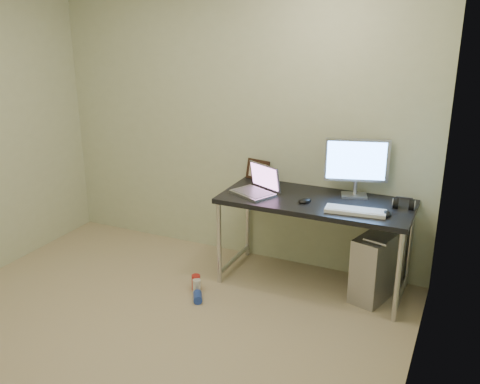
% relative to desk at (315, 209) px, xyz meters
% --- Properties ---
extents(floor, '(3.50, 3.50, 0.00)m').
position_rel_desk_xyz_m(floor, '(-0.85, -1.42, -0.67)').
color(floor, tan).
rests_on(floor, ground).
extents(wall_back, '(3.50, 0.02, 2.50)m').
position_rel_desk_xyz_m(wall_back, '(-0.85, 0.33, 0.58)').
color(wall_back, beige).
rests_on(wall_back, ground).
extents(wall_right, '(0.02, 3.50, 2.50)m').
position_rel_desk_xyz_m(wall_right, '(0.90, -1.42, 0.58)').
color(wall_right, beige).
rests_on(wall_right, ground).
extents(desk, '(1.51, 0.66, 0.75)m').
position_rel_desk_xyz_m(desk, '(0.00, 0.00, 0.00)').
color(desk, black).
rests_on(desk, ground).
extents(tower_computer, '(0.36, 0.55, 0.56)m').
position_rel_desk_xyz_m(tower_computer, '(0.52, 0.03, -0.40)').
color(tower_computer, '#B9B8BE').
rests_on(tower_computer, ground).
extents(cable_a, '(0.01, 0.16, 0.69)m').
position_rel_desk_xyz_m(cable_a, '(0.47, 0.28, -0.27)').
color(cable_a, black).
rests_on(cable_a, ground).
extents(cable_b, '(0.02, 0.11, 0.71)m').
position_rel_desk_xyz_m(cable_b, '(0.56, 0.26, -0.29)').
color(cable_b, black).
rests_on(cable_b, ground).
extents(can_red, '(0.09, 0.09, 0.13)m').
position_rel_desk_xyz_m(can_red, '(-0.83, -0.48, -0.60)').
color(can_red, red).
rests_on(can_red, ground).
extents(can_white, '(0.08, 0.08, 0.12)m').
position_rel_desk_xyz_m(can_white, '(-0.80, -0.54, -0.61)').
color(can_white, silver).
rests_on(can_white, ground).
extents(can_blue, '(0.12, 0.14, 0.07)m').
position_rel_desk_xyz_m(can_blue, '(-0.73, -0.64, -0.63)').
color(can_blue, '#2440B2').
rests_on(can_blue, ground).
extents(laptop, '(0.42, 0.39, 0.23)m').
position_rel_desk_xyz_m(laptop, '(-0.48, -0.05, 0.14)').
color(laptop, '#B3B3BA').
rests_on(laptop, desk).
extents(monitor, '(0.49, 0.20, 0.47)m').
position_rel_desk_xyz_m(monitor, '(0.26, 0.21, 0.36)').
color(monitor, '#B3B3BA').
rests_on(monitor, desk).
extents(keyboard, '(0.45, 0.19, 0.03)m').
position_rel_desk_xyz_m(keyboard, '(0.35, -0.16, 0.10)').
color(keyboard, white).
rests_on(keyboard, desk).
extents(mouse_right, '(0.09, 0.13, 0.04)m').
position_rel_desk_xyz_m(mouse_right, '(0.57, -0.12, 0.10)').
color(mouse_right, black).
rests_on(mouse_right, desk).
extents(mouse_left, '(0.12, 0.14, 0.04)m').
position_rel_desk_xyz_m(mouse_left, '(-0.06, -0.10, 0.10)').
color(mouse_left, black).
rests_on(mouse_left, desk).
extents(headphones, '(0.16, 0.10, 0.11)m').
position_rel_desk_xyz_m(headphones, '(0.66, 0.09, 0.11)').
color(headphones, black).
rests_on(headphones, desk).
extents(picture_frame, '(0.23, 0.11, 0.18)m').
position_rel_desk_xyz_m(picture_frame, '(-0.62, 0.29, 0.17)').
color(picture_frame, black).
rests_on(picture_frame, desk).
extents(webcam, '(0.04, 0.04, 0.11)m').
position_rel_desk_xyz_m(webcam, '(-0.46, 0.26, 0.16)').
color(webcam, silver).
rests_on(webcam, desk).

